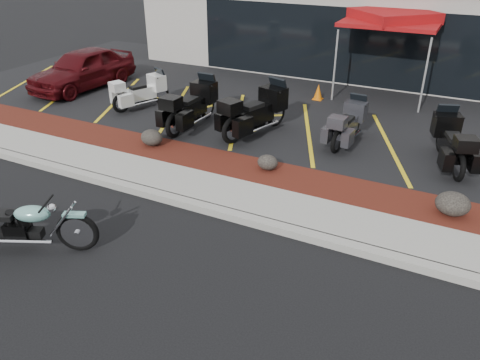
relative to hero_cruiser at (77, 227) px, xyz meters
The scene contains 18 objects.
ground 2.29m from the hero_cruiser, 33.86° to the left, with size 90.00×90.00×0.00m, color black.
curb 2.87m from the hero_cruiser, 49.13° to the left, with size 24.00×0.25×0.15m, color gray.
sidewalk 3.42m from the hero_cruiser, 56.88° to the left, with size 24.00×1.20×0.15m, color gray.
mulch_bed 4.47m from the hero_cruiser, 65.35° to the left, with size 24.00×1.20×0.16m, color black.
upper_lot 9.64m from the hero_cruiser, 78.88° to the left, with size 26.00×9.60×0.15m, color black.
dealership_building 15.89m from the hero_cruiser, 83.26° to the left, with size 18.00×8.16×4.00m.
boulder_left 4.37m from the hero_cruiser, 109.10° to the left, with size 0.58×0.48×0.41m, color black.
boulder_mid 4.54m from the hero_cruiser, 66.75° to the left, with size 0.49×0.40×0.34m, color black.
boulder_right 7.00m from the hero_cruiser, 34.45° to the left, with size 0.66×0.55×0.46m, color black.
hero_cruiser is the anchor object (origin of this frame).
touring_white 7.77m from the hero_cruiser, 114.40° to the left, with size 1.94×0.74×1.13m, color white, non-canonical shape.
touring_black_front 6.64m from the hero_cruiser, 100.20° to the left, with size 2.33×0.89×1.35m, color black, non-canonical shape.
touring_black_mid 6.89m from the hero_cruiser, 82.62° to the left, with size 2.39×0.91×1.39m, color black, non-canonical shape.
touring_grey 7.83m from the hero_cruiser, 67.10° to the left, with size 1.96×0.75×1.14m, color #2D2D32, non-canonical shape.
touring_black_rear 8.77m from the hero_cruiser, 53.21° to the left, with size 2.14×0.82×1.25m, color black, non-canonical shape.
parked_car 9.81m from the hero_cruiser, 132.28° to the left, with size 1.61×4.01×1.36m, color #460A0E.
traffic_cone 9.76m from the hero_cruiser, 82.95° to the left, with size 0.29×0.29×0.51m, color #D56307.
popup_canopy 11.79m from the hero_cruiser, 75.06° to the left, with size 3.54×3.54×2.72m.
Camera 1 is at (3.70, -6.04, 4.99)m, focal length 35.00 mm.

